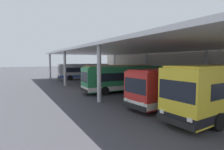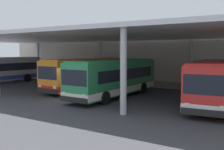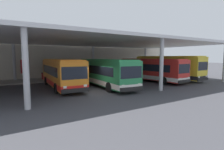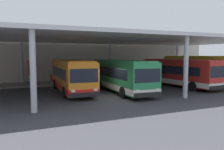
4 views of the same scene
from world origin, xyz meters
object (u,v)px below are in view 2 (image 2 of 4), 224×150
at_px(bus_second_bay, 87,73).
at_px(bus_middle_bay, 115,77).
at_px(trash_bin, 118,77).
at_px(bench_waiting, 137,78).
at_px(bus_nearest_bay, 1,70).
at_px(banner_sign, 96,66).
at_px(bus_far_bay, 214,82).

bearing_deg(bus_second_bay, bus_middle_bay, -23.79).
relative_size(bus_second_bay, bus_middle_bay, 1.00).
bearing_deg(trash_bin, bench_waiting, -6.49).
height_order(bus_second_bay, bus_middle_bay, same).
relative_size(bus_nearest_bay, bench_waiting, 5.93).
distance_m(bus_middle_bay, banner_sign, 11.39).
bearing_deg(bus_far_bay, trash_bin, 145.83).
bearing_deg(bus_second_bay, bus_nearest_bay, -175.49).
height_order(bus_nearest_bay, bus_middle_bay, same).
bearing_deg(bus_nearest_bay, banner_sign, 38.43).
bearing_deg(bus_second_bay, trash_bin, 94.68).
distance_m(bus_nearest_bay, bus_middle_bay, 17.00).
bearing_deg(bus_second_bay, bus_far_bay, -5.94).
bearing_deg(bus_far_bay, bus_second_bay, 174.06).
height_order(bus_nearest_bay, trash_bin, bus_nearest_bay).
relative_size(bus_second_bay, bus_far_bay, 0.99).
xyz_separation_m(bus_second_bay, banner_sign, (-3.25, 6.31, 0.32)).
relative_size(bus_middle_bay, trash_bin, 10.84).
bearing_deg(trash_bin, bus_middle_bay, -61.56).
relative_size(bus_nearest_bay, bus_second_bay, 1.00).
bearing_deg(bus_far_bay, bus_nearest_bay, 179.30).
distance_m(bus_nearest_bay, bench_waiting, 16.81).
height_order(bus_nearest_bay, banner_sign, banner_sign).
distance_m(bus_second_bay, bus_middle_bay, 4.96).
distance_m(bench_waiting, trash_bin, 2.86).
relative_size(bus_second_bay, banner_sign, 3.32).
relative_size(bus_middle_bay, bench_waiting, 5.90).
xyz_separation_m(bus_nearest_bay, trash_bin, (11.82, 8.49, -0.98)).
bearing_deg(bench_waiting, bus_far_bay, -39.97).
relative_size(bus_far_bay, banner_sign, 3.34).
distance_m(bus_nearest_bay, bus_far_bay, 24.76).
relative_size(bus_middle_bay, bus_far_bay, 0.99).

